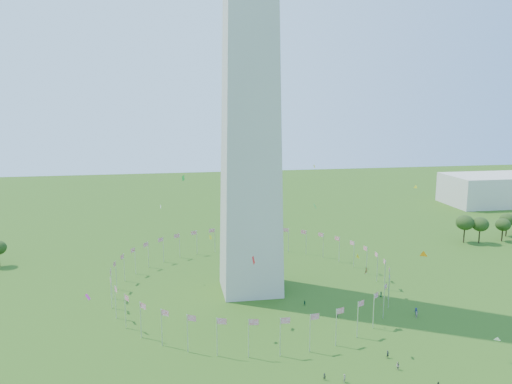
% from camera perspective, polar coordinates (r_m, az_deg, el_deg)
% --- Properties ---
extents(ground, '(600.00, 600.00, 0.00)m').
position_cam_1_polar(ground, '(107.80, 4.01, -20.71)').
color(ground, '#264B11').
rests_on(ground, ground).
extents(flag_ring, '(80.24, 80.24, 9.00)m').
position_cam_1_polar(flag_ring, '(150.25, -0.63, -9.48)').
color(flag_ring, silver).
rests_on(flag_ring, ground).
extents(gov_building_east_a, '(50.00, 30.00, 16.00)m').
position_cam_1_polar(gov_building_east_a, '(299.14, 25.49, 0.25)').
color(gov_building_east_a, beige).
rests_on(gov_building_east_a, ground).
extents(crowd, '(80.11, 75.23, 1.94)m').
position_cam_1_polar(crowd, '(109.00, 8.91, -19.91)').
color(crowd, '#361A4E').
rests_on(crowd, ground).
extents(kites_aloft, '(95.86, 65.18, 34.11)m').
position_cam_1_polar(kites_aloft, '(126.26, 7.88, -6.52)').
color(kites_aloft, orange).
rests_on(kites_aloft, ground).
extents(tree_line_east, '(53.60, 15.17, 10.90)m').
position_cam_1_polar(tree_line_east, '(225.97, 26.82, -3.70)').
color(tree_line_east, '#2D4B19').
rests_on(tree_line_east, ground).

